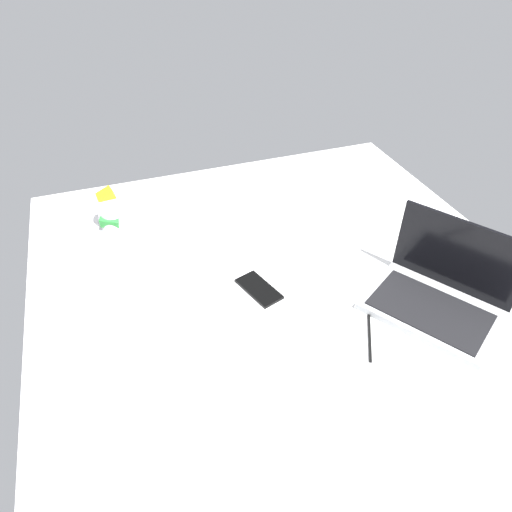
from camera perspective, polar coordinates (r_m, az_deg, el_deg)
bed_mattress at (r=128.86cm, az=6.50°, el=-11.04°), size 180.00×140.00×18.00cm
laptop at (r=132.06cm, az=21.49°, el=-4.35°), size 40.17×36.96×23.00cm
snack_cup at (r=159.17cm, az=-17.35°, el=5.37°), size 10.34×9.03×13.44cm
cell_phone at (r=130.28cm, az=0.34°, el=-4.05°), size 15.42×10.82×0.80cm
charger_cable at (r=121.82cm, az=13.74°, el=-9.41°), size 15.23×8.63×0.60cm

